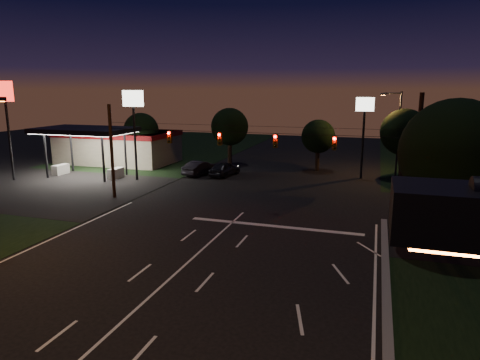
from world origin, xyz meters
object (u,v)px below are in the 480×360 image
at_px(tree_right_near, 455,154).
at_px(car_oncoming_b, 200,168).
at_px(car_cross, 473,205).
at_px(utility_pole_right, 411,223).
at_px(car_oncoming_a, 225,169).

distance_m(tree_right_near, car_oncoming_b, 28.18).
distance_m(car_oncoming_b, car_cross, 26.48).
bearing_deg(utility_pole_right, car_cross, 42.66).
relative_size(utility_pole_right, car_cross, 2.02).
relative_size(car_oncoming_a, car_oncoming_b, 0.97).
relative_size(utility_pole_right, car_oncoming_a, 1.99).
bearing_deg(car_oncoming_a, utility_pole_right, 156.64).
bearing_deg(car_oncoming_b, tree_right_near, 157.36).
height_order(car_oncoming_a, car_oncoming_b, car_oncoming_b).
relative_size(car_oncoming_a, car_cross, 1.02).
xyz_separation_m(tree_right_near, car_cross, (3.06, 9.06, -5.03)).
xyz_separation_m(utility_pole_right, car_oncoming_a, (-18.16, 11.95, 0.77)).
xyz_separation_m(car_oncoming_b, car_cross, (25.43, -7.36, -0.13)).
height_order(car_oncoming_b, car_cross, car_oncoming_b).
bearing_deg(car_oncoming_b, car_oncoming_a, -158.64).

